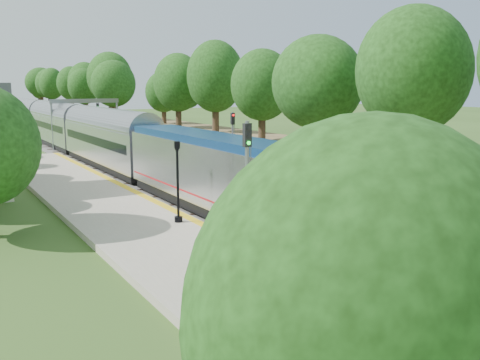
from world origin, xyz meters
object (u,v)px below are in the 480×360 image
signal_platform (247,173)px  signal_farside (233,140)px  signal_gantry (85,110)px  train (29,120)px  lamppost_far (178,186)px

signal_platform → signal_farside: signal_platform is taller
signal_gantry → train: 25.57m
train → signal_gantry: bearing=-84.4°
signal_gantry → lamppost_far: signal_gantry is taller
train → lamppost_far: 65.51m
lamppost_far → signal_platform: signal_platform is taller
signal_gantry → lamppost_far: 40.58m
lamppost_far → signal_farside: 14.02m
signal_gantry → lamppost_far: (-5.71, -40.10, -2.44)m
lamppost_far → signal_platform: size_ratio=0.75×
signal_gantry → signal_farside: bearing=-82.9°
train → signal_platform: signal_platform is taller
lamppost_far → signal_farside: (9.44, 10.31, 1.20)m
lamppost_far → train: bearing=87.2°
signal_gantry → signal_platform: size_ratio=1.42×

